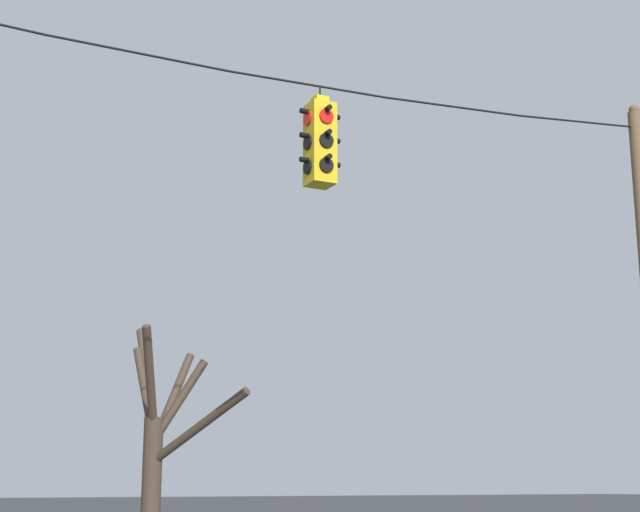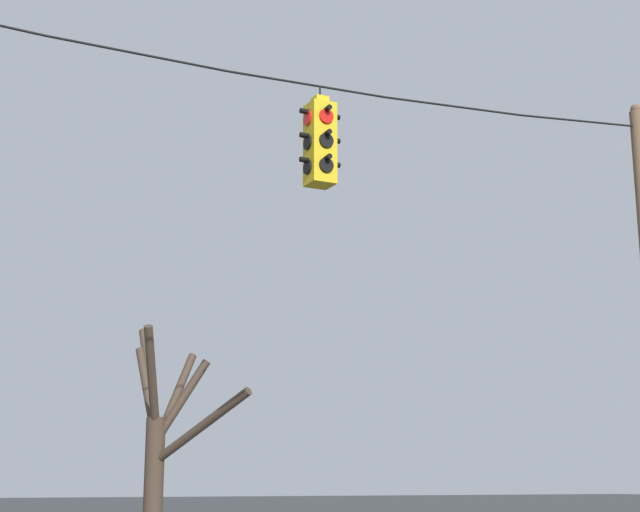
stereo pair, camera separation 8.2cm
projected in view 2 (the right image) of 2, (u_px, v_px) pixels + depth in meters
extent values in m
sphere|color=brown|center=(636.00, 109.00, 15.71)|extent=(0.17, 0.17, 0.17)
cylinder|color=black|center=(141.00, 54.00, 12.02)|extent=(2.32, 0.03, 0.03)
cylinder|color=black|center=(311.00, 85.00, 13.04)|extent=(2.32, 0.03, 0.10)
cylinder|color=black|center=(456.00, 107.00, 14.07)|extent=(2.32, 0.03, 0.17)
cylinder|color=black|center=(581.00, 121.00, 15.11)|extent=(2.32, 0.03, 0.24)
cube|color=yellow|center=(320.00, 145.00, 12.91)|extent=(0.34, 0.34, 1.12)
cube|color=yellow|center=(320.00, 101.00, 13.05)|extent=(0.19, 0.19, 0.10)
cylinder|color=black|center=(320.00, 92.00, 13.08)|extent=(0.02, 0.02, 0.15)
cylinder|color=red|center=(326.00, 116.00, 12.83)|extent=(0.20, 0.03, 0.20)
cylinder|color=black|center=(328.00, 108.00, 12.81)|extent=(0.07, 0.12, 0.07)
cylinder|color=black|center=(326.00, 140.00, 12.75)|extent=(0.20, 0.03, 0.20)
cylinder|color=black|center=(328.00, 133.00, 12.73)|extent=(0.07, 0.12, 0.07)
cylinder|color=black|center=(326.00, 165.00, 12.68)|extent=(0.20, 0.03, 0.20)
cylinder|color=black|center=(328.00, 157.00, 12.66)|extent=(0.07, 0.12, 0.07)
cylinder|color=red|center=(314.00, 125.00, 13.15)|extent=(0.20, 0.03, 0.20)
cylinder|color=black|center=(312.00, 120.00, 13.21)|extent=(0.07, 0.12, 0.07)
cylinder|color=black|center=(314.00, 149.00, 13.07)|extent=(0.20, 0.03, 0.20)
cylinder|color=black|center=(312.00, 143.00, 13.13)|extent=(0.07, 0.12, 0.07)
cylinder|color=black|center=(314.00, 173.00, 13.00)|extent=(0.20, 0.03, 0.20)
cylinder|color=black|center=(312.00, 167.00, 13.06)|extent=(0.07, 0.12, 0.07)
cylinder|color=red|center=(307.00, 118.00, 12.91)|extent=(0.03, 0.20, 0.20)
cylinder|color=black|center=(304.00, 111.00, 12.91)|extent=(0.12, 0.07, 0.07)
cylinder|color=black|center=(307.00, 142.00, 12.83)|extent=(0.03, 0.20, 0.20)
cylinder|color=black|center=(304.00, 135.00, 12.83)|extent=(0.12, 0.07, 0.07)
cylinder|color=black|center=(307.00, 167.00, 12.76)|extent=(0.03, 0.20, 0.20)
cylinder|color=black|center=(304.00, 160.00, 12.76)|extent=(0.12, 0.07, 0.07)
cylinder|color=red|center=(332.00, 123.00, 13.07)|extent=(0.03, 0.20, 0.20)
cylinder|color=black|center=(335.00, 117.00, 13.11)|extent=(0.12, 0.07, 0.07)
cylinder|color=black|center=(332.00, 147.00, 12.99)|extent=(0.03, 0.20, 0.20)
cylinder|color=black|center=(335.00, 141.00, 13.03)|extent=(0.12, 0.07, 0.07)
cylinder|color=black|center=(333.00, 171.00, 12.92)|extent=(0.03, 0.20, 0.20)
cylinder|color=black|center=(336.00, 165.00, 12.96)|extent=(0.12, 0.07, 0.07)
cylinder|color=#423326|center=(153.00, 496.00, 16.90)|extent=(0.34, 0.34, 2.67)
cylinder|color=#423326|center=(149.00, 375.00, 18.20)|extent=(0.36, 1.87, 1.98)
cylinder|color=#423326|center=(200.00, 427.00, 16.61)|extent=(1.20, 1.90, 1.26)
cylinder|color=#423326|center=(152.00, 378.00, 16.86)|extent=(0.66, 1.07, 1.74)
cylinder|color=#423326|center=(181.00, 401.00, 17.31)|extent=(0.98, 0.49, 1.50)
cylinder|color=#423326|center=(175.00, 400.00, 17.78)|extent=(1.08, 0.91, 1.82)
cylinder|color=#423326|center=(147.00, 392.00, 17.74)|extent=(0.22, 1.15, 1.74)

